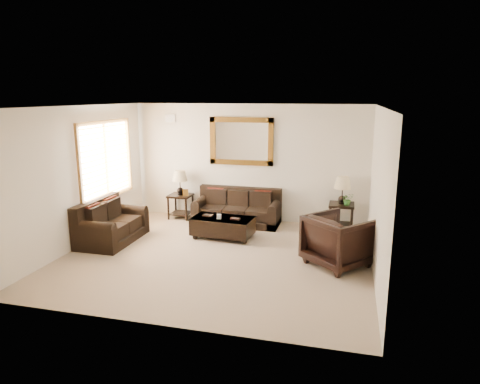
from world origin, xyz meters
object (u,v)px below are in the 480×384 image
(end_table_right, at_px, (342,195))
(coffee_table, at_px, (223,225))
(end_table_left, at_px, (180,187))
(armchair, at_px, (339,238))
(sofa, at_px, (237,211))
(loveseat, at_px, (110,226))

(end_table_right, height_order, coffee_table, end_table_right)
(end_table_right, bearing_deg, end_table_left, 179.92)
(coffee_table, xyz_separation_m, armchair, (2.36, -0.91, 0.23))
(sofa, distance_m, end_table_left, 1.51)
(loveseat, relative_size, armchair, 1.52)
(sofa, xyz_separation_m, coffee_table, (-0.03, -1.08, -0.02))
(sofa, relative_size, end_table_left, 1.69)
(sofa, bearing_deg, end_table_right, 1.92)
(coffee_table, bearing_deg, armchair, -16.62)
(loveseat, xyz_separation_m, armchair, (4.51, -0.16, 0.18))
(armchair, bearing_deg, loveseat, 39.37)
(end_table_left, bearing_deg, end_table_right, -0.08)
(loveseat, height_order, armchair, armchair)
(sofa, xyz_separation_m, end_table_left, (-1.43, 0.08, 0.46))
(end_table_left, relative_size, coffee_table, 0.88)
(loveseat, distance_m, armchair, 4.52)
(sofa, xyz_separation_m, end_table_right, (2.32, 0.08, 0.48))
(end_table_right, bearing_deg, coffee_table, -153.73)
(coffee_table, relative_size, armchair, 1.33)
(armchair, bearing_deg, sofa, 0.68)
(sofa, relative_size, loveseat, 1.30)
(loveseat, relative_size, end_table_left, 1.30)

